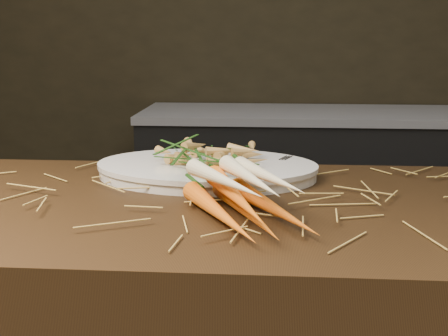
{
  "coord_description": "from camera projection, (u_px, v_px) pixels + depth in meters",
  "views": [
    {
      "loc": [
        0.04,
        -0.78,
        1.23
      ],
      "look_at": [
        -0.04,
        0.34,
        0.96
      ],
      "focal_mm": 45.0,
      "sensor_mm": 36.0,
      "label": 1
    }
  ],
  "objects": [
    {
      "name": "back_counter",
      "position": [
        312.0,
        188.0,
        3.03
      ],
      "size": [
        1.82,
        0.62,
        0.84
      ],
      "color": "black",
      "rests_on": "ground"
    },
    {
      "name": "straw_bedding",
      "position": [
        244.0,
        198.0,
        1.12
      ],
      "size": [
        1.4,
        0.6,
        0.02
      ],
      "primitive_type": null,
      "color": "olive",
      "rests_on": "main_counter"
    },
    {
      "name": "root_veg_bunch",
      "position": [
        218.0,
        172.0,
        1.15
      ],
      "size": [
        0.38,
        0.58,
        0.11
      ],
      "rotation": [
        0.0,
        0.0,
        0.38
      ],
      "color": "#E5490D",
      "rests_on": "main_counter"
    },
    {
      "name": "serving_platter",
      "position": [
        207.0,
        171.0,
        1.32
      ],
      "size": [
        0.53,
        0.37,
        0.03
      ],
      "primitive_type": null,
      "rotation": [
        0.0,
        0.0,
        -0.05
      ],
      "color": "white",
      "rests_on": "main_counter"
    },
    {
      "name": "roasted_veg_heap",
      "position": [
        207.0,
        154.0,
        1.31
      ],
      "size": [
        0.26,
        0.19,
        0.06
      ],
      "primitive_type": null,
      "rotation": [
        0.0,
        0.0,
        -0.05
      ],
      "color": "#B08247",
      "rests_on": "serving_platter"
    },
    {
      "name": "serving_fork",
      "position": [
        285.0,
        169.0,
        1.27
      ],
      "size": [
        0.09,
        0.18,
        0.0
      ],
      "primitive_type": "cube",
      "rotation": [
        0.0,
        0.0,
        -0.41
      ],
      "color": "silver",
      "rests_on": "serving_platter"
    }
  ]
}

